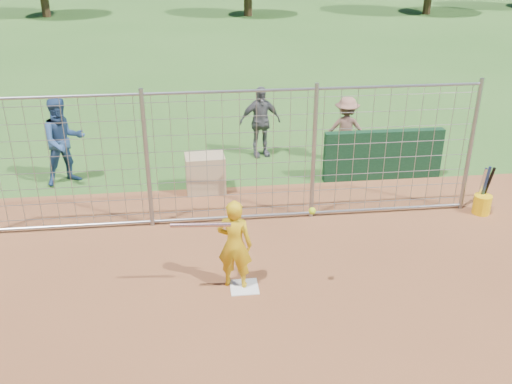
{
  "coord_description": "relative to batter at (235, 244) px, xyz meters",
  "views": [
    {
      "loc": [
        -0.67,
        -7.49,
        5.1
      ],
      "look_at": [
        0.3,
        0.8,
        1.15
      ],
      "focal_mm": 40.0,
      "sensor_mm": 36.0,
      "label": 1
    }
  ],
  "objects": [
    {
      "name": "dugout_wall",
      "position": [
        3.53,
        3.72,
        -0.18
      ],
      "size": [
        2.6,
        0.2,
        1.1
      ],
      "primitive_type": "cube",
      "color": "#11381E",
      "rests_on": "ground"
    },
    {
      "name": "equipment_bin",
      "position": [
        -0.33,
        3.5,
        -0.33
      ],
      "size": [
        0.83,
        0.59,
        0.8
      ],
      "primitive_type": "cube",
      "rotation": [
        0.0,
        0.0,
        0.05
      ],
      "color": "tan",
      "rests_on": "ground"
    },
    {
      "name": "ground",
      "position": [
        0.13,
        0.12,
        -0.73
      ],
      "size": [
        100.0,
        100.0,
        0.0
      ],
      "primitive_type": "plane",
      "color": "#2D591E",
      "rests_on": "ground"
    },
    {
      "name": "batter",
      "position": [
        0.0,
        0.0,
        0.0
      ],
      "size": [
        0.62,
        0.5,
        1.46
      ],
      "primitive_type": "imported",
      "rotation": [
        0.0,
        0.0,
        2.82
      ],
      "color": "gold",
      "rests_on": "ground"
    },
    {
      "name": "equipment_in_play",
      "position": [
        -0.11,
        -0.24,
        0.53
      ],
      "size": [
        2.07,
        0.18,
        0.24
      ],
      "color": "silver",
      "rests_on": "ground"
    },
    {
      "name": "home_plate",
      "position": [
        0.13,
        -0.08,
        -0.72
      ],
      "size": [
        0.43,
        0.43,
        0.02
      ],
      "primitive_type": "cube",
      "color": "silver",
      "rests_on": "ground"
    },
    {
      "name": "backstop_fence",
      "position": [
        0.13,
        2.12,
        0.53
      ],
      "size": [
        9.08,
        0.08,
        2.6
      ],
      "color": "gray",
      "rests_on": "ground"
    },
    {
      "name": "bucket_with_bats",
      "position": [
        4.93,
        1.87,
        -0.49
      ],
      "size": [
        0.34,
        0.35,
        0.98
      ],
      "color": "yellow",
      "rests_on": "ground"
    },
    {
      "name": "bystander_b",
      "position": [
        1.05,
        5.39,
        0.12
      ],
      "size": [
        1.05,
        0.57,
        1.7
      ],
      "primitive_type": "imported",
      "rotation": [
        0.0,
        0.0,
        0.16
      ],
      "color": "#545459",
      "rests_on": "ground"
    },
    {
      "name": "bystander_a",
      "position": [
        -3.26,
        4.31,
        0.21
      ],
      "size": [
        1.14,
        1.06,
        1.88
      ],
      "primitive_type": "imported",
      "rotation": [
        0.0,
        0.0,
        0.49
      ],
      "color": "navy",
      "rests_on": "ground"
    },
    {
      "name": "bystander_c",
      "position": [
        2.99,
        4.85,
        0.04
      ],
      "size": [
        1.09,
        0.78,
        1.53
      ],
      "primitive_type": "imported",
      "rotation": [
        0.0,
        0.0,
        2.92
      ],
      "color": "#8F5F4E",
      "rests_on": "ground"
    }
  ]
}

